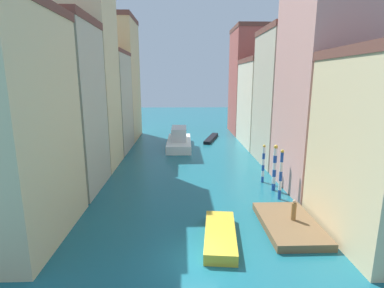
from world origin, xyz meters
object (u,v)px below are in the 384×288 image
waterfront_dock (289,224)px  motorboat_0 (220,235)px  mooring_pole_0 (281,174)px  mooring_pole_1 (275,167)px  person_on_dock (294,210)px  gondola_black (211,138)px  mooring_pole_2 (263,163)px  vaporetto_white (179,140)px

waterfront_dock → motorboat_0: size_ratio=1.09×
mooring_pole_0 → mooring_pole_1: size_ratio=1.01×
person_on_dock → gondola_black: size_ratio=0.18×
mooring_pole_1 → gondola_black: mooring_pole_1 is taller
waterfront_dock → mooring_pole_1: bearing=81.5°
waterfront_dock → motorboat_0: (-5.41, -1.60, 0.09)m
motorboat_0 → mooring_pole_1: bearing=54.5°
mooring_pole_2 → vaporetto_white: 19.45m
gondola_black → mooring_pole_0: bearing=-82.5°
waterfront_dock → vaporetto_white: bearing=107.4°
person_on_dock → mooring_pole_2: (0.35, 9.85, 0.83)m
mooring_pole_2 → person_on_dock: bearing=-92.0°
person_on_dock → motorboat_0: person_on_dock is taller
waterfront_dock → mooring_pole_2: bearing=86.1°
waterfront_dock → gondola_black: 33.16m
waterfront_dock → person_on_dock: 1.09m
mooring_pole_0 → motorboat_0: size_ratio=0.76×
waterfront_dock → mooring_pole_1: mooring_pole_1 is taller
mooring_pole_2 → mooring_pole_0: bearing=-85.8°
mooring_pole_1 → motorboat_0: mooring_pole_1 is taller
waterfront_dock → mooring_pole_0: (1.02, 5.38, 2.14)m
mooring_pole_0 → waterfront_dock: bearing=-100.7°
mooring_pole_2 → vaporetto_white: mooring_pole_2 is taller
vaporetto_white → waterfront_dock: bearing=-72.6°
person_on_dock → motorboat_0: size_ratio=0.26×
gondola_black → motorboat_0: motorboat_0 is taller
mooring_pole_1 → mooring_pole_0: bearing=-93.0°
mooring_pole_0 → mooring_pole_2: mooring_pole_0 is taller
gondola_black → mooring_pole_1: bearing=-81.6°
mooring_pole_2 → gondola_black: 23.37m
mooring_pole_0 → mooring_pole_1: (0.11, 2.21, -0.02)m
mooring_pole_2 → gondola_black: size_ratio=0.48×
person_on_dock → mooring_pole_2: size_ratio=0.38×
waterfront_dock → mooring_pole_2: 10.18m
mooring_pole_2 → motorboat_0: mooring_pole_2 is taller
mooring_pole_1 → gondola_black: size_ratio=0.53×
mooring_pole_1 → motorboat_0: size_ratio=0.75×
waterfront_dock → mooring_pole_1: (1.13, 7.58, 2.11)m
waterfront_dock → gondola_black: waterfront_dock is taller
motorboat_0 → gondola_black: bearing=85.4°
person_on_dock → mooring_pole_1: mooring_pole_1 is taller
vaporetto_white → gondola_black: bearing=45.3°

